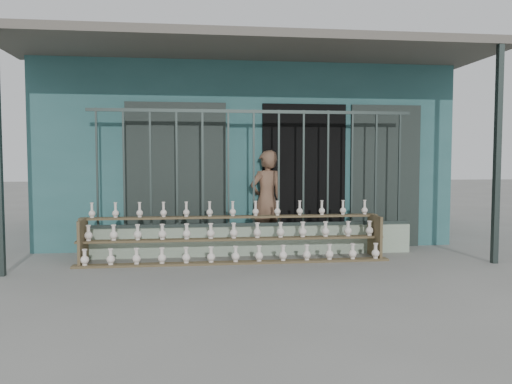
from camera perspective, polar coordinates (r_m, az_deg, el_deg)
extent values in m
plane|color=slate|center=(6.58, 1.06, -9.27)|extent=(60.00, 60.00, 0.00)
cube|color=#2B5A5B|center=(10.69, -2.12, 4.32)|extent=(7.00, 5.00, 3.20)
cube|color=black|center=(8.37, 5.45, 1.76)|extent=(1.40, 0.12, 2.40)
cube|color=black|center=(8.15, -9.08, 1.68)|extent=(1.60, 0.08, 2.40)
cube|color=black|center=(8.74, 14.51, 1.74)|extent=(1.20, 0.08, 2.40)
cube|color=#59544C|center=(7.79, -0.18, 16.08)|extent=(7.40, 2.00, 0.12)
cube|color=#283330|center=(7.85, 25.86, 3.85)|extent=(0.08, 0.08, 3.10)
cube|color=#96AB92|center=(7.81, -0.27, -5.55)|extent=(5.00, 0.20, 0.45)
cube|color=#283330|center=(7.80, -17.71, 2.58)|extent=(0.03, 0.03, 1.80)
cube|color=#283330|center=(7.73, -14.85, 2.62)|extent=(0.03, 0.03, 1.80)
cube|color=#283330|center=(7.69, -11.96, 2.66)|extent=(0.03, 0.03, 1.80)
cube|color=#283330|center=(7.66, -9.04, 2.69)|extent=(0.03, 0.03, 1.80)
cube|color=#283330|center=(7.66, -6.11, 2.71)|extent=(0.03, 0.03, 1.80)
cube|color=#283330|center=(7.67, -3.18, 2.73)|extent=(0.03, 0.03, 1.80)
cube|color=#283330|center=(7.71, -0.27, 2.74)|extent=(0.03, 0.03, 1.80)
cube|color=#283330|center=(7.76, 2.61, 2.74)|extent=(0.03, 0.03, 1.80)
cube|color=#283330|center=(7.84, 5.44, 2.74)|extent=(0.03, 0.03, 1.80)
cube|color=#283330|center=(7.93, 8.21, 2.72)|extent=(0.03, 0.03, 1.80)
cube|color=#283330|center=(8.04, 10.90, 2.71)|extent=(0.03, 0.03, 1.80)
cube|color=#283330|center=(8.17, 13.52, 2.69)|extent=(0.03, 0.03, 1.80)
cube|color=#283330|center=(8.31, 16.06, 2.66)|extent=(0.03, 0.03, 1.80)
cube|color=#283330|center=(7.74, -0.27, 9.19)|extent=(5.00, 0.04, 0.05)
cube|color=#283330|center=(7.77, -0.27, -3.73)|extent=(5.00, 0.04, 0.05)
cube|color=brown|center=(7.18, -2.38, -8.07)|extent=(4.50, 0.18, 0.03)
cube|color=brown|center=(7.37, -2.54, -5.39)|extent=(4.50, 0.18, 0.03)
cube|color=brown|center=(7.57, -2.69, -2.86)|extent=(4.50, 0.18, 0.03)
cube|color=brown|center=(7.52, -19.18, -5.37)|extent=(0.04, 0.55, 0.64)
cube|color=brown|center=(7.83, 13.42, -4.92)|extent=(0.04, 0.55, 0.64)
imported|color=brown|center=(8.13, 1.22, -0.98)|extent=(0.70, 0.60, 1.63)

